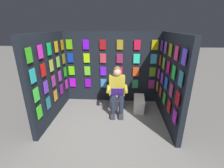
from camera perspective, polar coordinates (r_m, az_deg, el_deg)
ground_plane at (r=3.22m, az=-2.67°, el=-21.19°), size 30.00×30.00×0.00m
display_wall_back at (r=4.51m, az=-0.16°, el=5.93°), size 2.75×0.14×2.01m
display_wall_left at (r=3.69m, az=20.49°, el=1.32°), size 0.14×1.92×2.01m
display_wall_right at (r=3.91m, az=-21.76°, el=2.15°), size 0.14×1.92×2.01m
toilet at (r=4.31m, az=1.78°, el=-4.41°), size 0.41×0.56×0.77m
person_reading at (r=3.99m, az=1.84°, el=-2.21°), size 0.54×0.70×1.19m
comic_longbox_near at (r=4.29m, az=9.75°, el=-7.07°), size 0.32×0.62×0.35m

